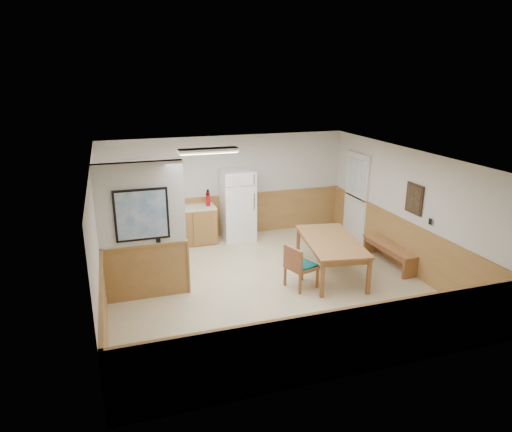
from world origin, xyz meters
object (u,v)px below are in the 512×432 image
object	(u,v)px
dining_bench	(389,250)
soap_bottle	(138,208)
dining_table	(331,244)
fire_extinguisher	(208,199)
refrigerator	(238,205)
dining_chair	(298,264)

from	to	relation	value
dining_bench	soap_bottle	world-z (taller)	soap_bottle
dining_table	fire_extinguisher	xyz separation A→B (m)	(-1.92, 2.62, 0.42)
refrigerator	dining_bench	size ratio (longest dim) A/B	1.12
refrigerator	fire_extinguisher	world-z (taller)	refrigerator
refrigerator	dining_chair	world-z (taller)	refrigerator
refrigerator	dining_table	size ratio (longest dim) A/B	0.80
dining_table	soap_bottle	world-z (taller)	soap_bottle
dining_chair	soap_bottle	distance (m)	4.04
dining_bench	soap_bottle	distance (m)	5.62
refrigerator	soap_bottle	bearing A→B (deg)	-179.98
dining_chair	refrigerator	bearing A→B (deg)	78.61
dining_chair	fire_extinguisher	size ratio (longest dim) A/B	2.11
dining_bench	soap_bottle	bearing A→B (deg)	151.52
refrigerator	dining_table	xyz separation A→B (m)	(1.21, -2.59, -0.20)
refrigerator	dining_chair	xyz separation A→B (m)	(0.33, -2.96, -0.37)
refrigerator	dining_bench	distance (m)	3.68
soap_bottle	dining_bench	bearing A→B (deg)	-27.08
dining_bench	fire_extinguisher	size ratio (longest dim) A/B	3.80
dining_table	fire_extinguisher	world-z (taller)	fire_extinguisher
dining_bench	refrigerator	bearing A→B (deg)	134.59
fire_extinguisher	soap_bottle	world-z (taller)	fire_extinguisher
dining_table	dining_bench	world-z (taller)	dining_table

